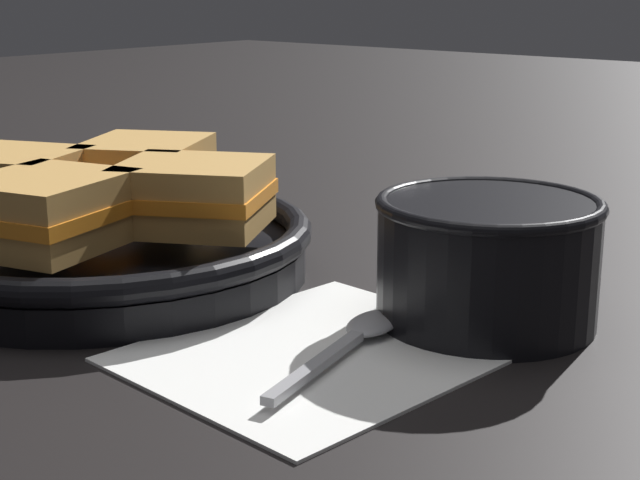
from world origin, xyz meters
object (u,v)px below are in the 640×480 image
skillet (104,248)px  sandwich_near_left (196,194)px  sandwich_far_left (10,183)px  sandwich_far_right (46,211)px  spoon (360,333)px  sandwich_near_right (146,169)px  soup_bowl (488,253)px

skillet → sandwich_near_left: (0.03, -0.07, 0.04)m
sandwich_far_left → sandwich_far_right: bearing=-111.0°
sandwich_far_right → sandwich_far_left: bearing=69.0°
sandwich_far_left → sandwich_far_right: (-0.04, -0.10, 0.00)m
spoon → skillet: (-0.01, 0.23, 0.01)m
sandwich_near_left → sandwich_far_right: bearing=159.0°
sandwich_far_left → sandwich_near_right: bearing=-21.0°
soup_bowl → spoon: (-0.08, 0.03, -0.04)m
spoon → skillet: 0.23m
spoon → sandwich_near_left: size_ratio=1.19×
soup_bowl → sandwich_far_left: size_ratio=1.12×
sandwich_far_right → sandwich_near_right: bearing=24.0°
soup_bowl → skillet: bearing=109.2°
skillet → sandwich_far_right: 0.08m
skillet → sandwich_far_left: bearing=114.0°
sandwich_near_left → sandwich_far_left: (-0.06, 0.13, 0.00)m
spoon → sandwich_far_left: size_ratio=1.23×
sandwich_far_left → spoon: bearing=-82.7°
soup_bowl → skillet: soup_bowl is taller
sandwich_far_left → sandwich_far_right: 0.10m
sandwich_near_left → sandwich_near_right: (0.04, 0.10, 0.00)m
sandwich_near_left → sandwich_near_right: same height
spoon → sandwich_near_right: size_ratio=1.19×
skillet → sandwich_near_right: (0.07, 0.03, 0.04)m
soup_bowl → spoon: 0.10m
sandwich_near_left → sandwich_far_right: 0.10m
sandwich_near_left → spoon: bearing=-97.8°
soup_bowl → sandwich_far_left: (-0.12, 0.33, 0.02)m
soup_bowl → sandwich_near_right: 0.29m
skillet → spoon: bearing=-88.1°
soup_bowl → sandwich_near_right: (-0.02, 0.29, 0.02)m
soup_bowl → sandwich_near_right: sandwich_near_right is taller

